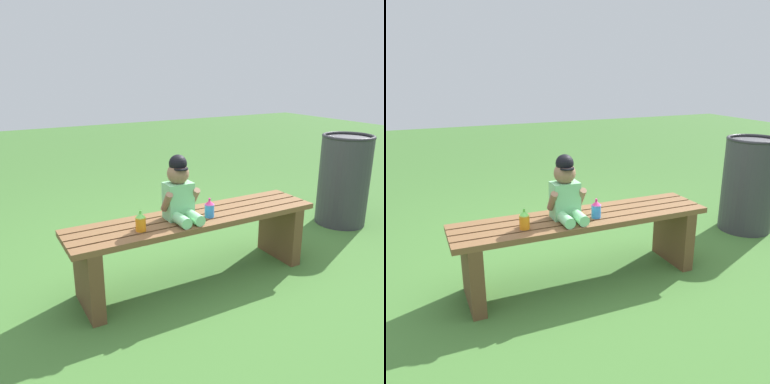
# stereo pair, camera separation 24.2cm
# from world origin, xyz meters

# --- Properties ---
(ground_plane) EXTENTS (16.00, 16.00, 0.00)m
(ground_plane) POSITION_xyz_m (0.00, 0.00, 0.00)
(ground_plane) COLOR #3D6B2D
(park_bench) EXTENTS (1.67, 0.38, 0.45)m
(park_bench) POSITION_xyz_m (0.00, 0.00, 0.31)
(park_bench) COLOR brown
(park_bench) RESTS_ON ground_plane
(child_figure) EXTENTS (0.23, 0.27, 0.40)m
(child_figure) POSITION_xyz_m (-0.12, 0.00, 0.63)
(child_figure) COLOR #7FCC8C
(child_figure) RESTS_ON park_bench
(sippy_cup_left) EXTENTS (0.06, 0.06, 0.12)m
(sippy_cup_left) POSITION_xyz_m (-0.40, -0.06, 0.51)
(sippy_cup_left) COLOR orange
(sippy_cup_left) RESTS_ON park_bench
(sippy_cup_right) EXTENTS (0.06, 0.06, 0.12)m
(sippy_cup_right) POSITION_xyz_m (0.06, -0.06, 0.51)
(sippy_cup_right) COLOR #338CE5
(sippy_cup_right) RESTS_ON park_bench
(trash_bin) EXTENTS (0.44, 0.44, 0.81)m
(trash_bin) POSITION_xyz_m (1.67, 0.26, 0.41)
(trash_bin) COLOR #333338
(trash_bin) RESTS_ON ground_plane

